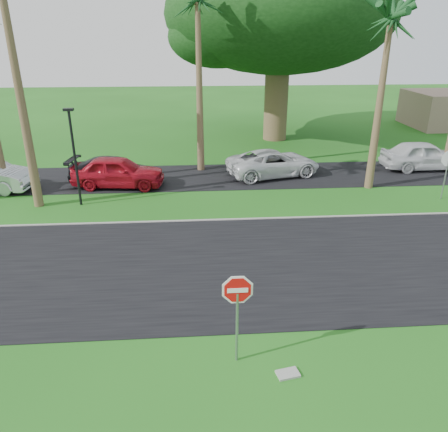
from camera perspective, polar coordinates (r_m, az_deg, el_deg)
ground at (r=14.17m, az=-1.62°, el=-10.37°), size 120.00×120.00×0.00m
road at (r=15.88m, az=-1.96°, el=-6.40°), size 120.00×8.00×0.02m
parking_strip at (r=25.56m, az=-2.93°, el=5.13°), size 120.00×5.00×0.02m
curb at (r=19.50m, az=-2.45°, el=-0.55°), size 120.00×0.12×0.06m
stop_sign_near at (r=10.73m, az=1.76°, el=-11.08°), size 1.05×0.07×2.62m
stop_sign_far at (r=24.19m, az=27.18°, el=5.96°), size 1.05×0.07×2.62m
palm_center at (r=25.90m, az=-3.47°, el=25.88°), size 5.00×5.00×10.50m
palm_right_near at (r=23.82m, az=20.91°, el=22.50°), size 5.00×5.00×9.50m
canopy_tree at (r=34.49m, az=7.32°, el=24.62°), size 16.50×16.50×13.12m
streetlight_right at (r=21.70m, az=-19.00°, el=7.97°), size 0.45×0.25×4.64m
car_red at (r=24.31m, az=-13.66°, el=5.61°), size 5.09×2.49×1.67m
car_dark at (r=24.71m, az=-13.87°, el=5.64°), size 5.36×2.74×1.49m
car_minivan at (r=25.72m, az=6.48°, el=6.86°), size 5.88×3.78×1.51m
car_pickup at (r=29.42m, az=24.64°, el=7.18°), size 5.08×2.08×1.73m
utility_slab at (r=11.49m, az=8.34°, el=-19.71°), size 0.61×0.45×0.06m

